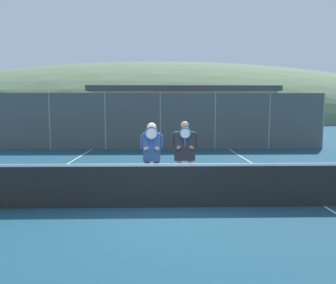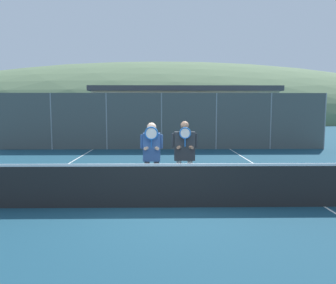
# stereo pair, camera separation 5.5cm
# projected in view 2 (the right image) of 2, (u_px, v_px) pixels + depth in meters

# --- Properties ---
(ground_plane) EXTENTS (120.00, 120.00, 0.00)m
(ground_plane) POSITION_uv_depth(u_px,v_px,m) (160.00, 207.00, 7.10)
(ground_plane) COLOR navy
(hill_distant) EXTENTS (111.81, 62.12, 21.74)m
(hill_distant) POSITION_uv_depth(u_px,v_px,m) (163.00, 119.00, 68.10)
(hill_distant) COLOR #5B7551
(hill_distant) RESTS_ON ground_plane
(clubhouse_building) EXTENTS (13.61, 5.50, 3.72)m
(clubhouse_building) POSITION_uv_depth(u_px,v_px,m) (183.00, 112.00, 25.36)
(clubhouse_building) COLOR beige
(clubhouse_building) RESTS_ON ground_plane
(fence_back) EXTENTS (17.27, 0.06, 2.94)m
(fence_back) POSITION_uv_depth(u_px,v_px,m) (162.00, 121.00, 17.07)
(fence_back) COLOR gray
(fence_back) RESTS_ON ground_plane
(tennis_net) EXTENTS (9.70, 0.09, 1.06)m
(tennis_net) POSITION_uv_depth(u_px,v_px,m) (160.00, 185.00, 7.05)
(tennis_net) COLOR gray
(tennis_net) RESTS_ON ground_plane
(court_line_left_sideline) EXTENTS (0.05, 16.00, 0.01)m
(court_line_left_sideline) POSITION_uv_depth(u_px,v_px,m) (43.00, 178.00, 10.03)
(court_line_left_sideline) COLOR white
(court_line_left_sideline) RESTS_ON ground_plane
(court_line_right_sideline) EXTENTS (0.05, 16.00, 0.01)m
(court_line_right_sideline) POSITION_uv_depth(u_px,v_px,m) (277.00, 178.00, 10.14)
(court_line_right_sideline) COLOR white
(court_line_right_sideline) RESTS_ON ground_plane
(player_leftmost) EXTENTS (0.55, 0.34, 1.80)m
(player_leftmost) POSITION_uv_depth(u_px,v_px,m) (152.00, 152.00, 7.97)
(player_leftmost) COLOR #56565B
(player_leftmost) RESTS_ON ground_plane
(player_center_left) EXTENTS (0.63, 0.34, 1.84)m
(player_center_left) POSITION_uv_depth(u_px,v_px,m) (185.00, 152.00, 7.96)
(player_center_left) COLOR white
(player_center_left) RESTS_ON ground_plane
(car_far_left) EXTENTS (4.17, 1.96, 1.84)m
(car_far_left) POSITION_uv_depth(u_px,v_px,m) (73.00, 128.00, 20.15)
(car_far_left) COLOR #B2B7BC
(car_far_left) RESTS_ON ground_plane
(car_left_of_center) EXTENTS (4.79, 1.91, 1.84)m
(car_left_of_center) POSITION_uv_depth(u_px,v_px,m) (160.00, 128.00, 20.36)
(car_left_of_center) COLOR navy
(car_left_of_center) RESTS_ON ground_plane
(car_center) EXTENTS (4.01, 2.00, 1.81)m
(car_center) POSITION_uv_depth(u_px,v_px,m) (244.00, 128.00, 20.38)
(car_center) COLOR #B2B7BC
(car_center) RESTS_ON ground_plane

